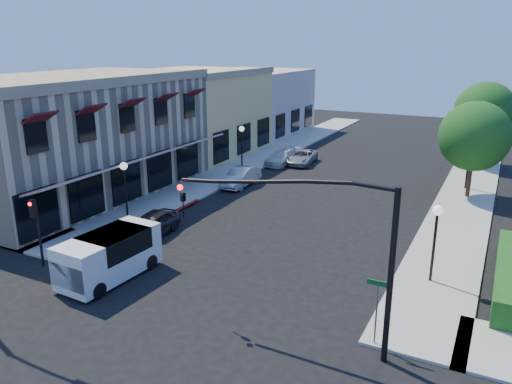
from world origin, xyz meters
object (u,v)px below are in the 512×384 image
at_px(street_tree_a, 475,136).
at_px(street_tree_b, 485,112).
at_px(lamppost_left_far, 242,136).
at_px(lamppost_right_far, 470,152).
at_px(white_van, 108,254).
at_px(parked_car_c, 282,157).
at_px(parked_car_a, 152,224).
at_px(parked_car_d, 302,157).
at_px(street_name_sign, 377,302).
at_px(secondary_signal, 36,220).
at_px(lamppost_left_near, 124,177).
at_px(lamppost_right_near, 436,224).
at_px(parked_car_b, 241,177).
at_px(signal_mast_arm, 327,235).

distance_m(street_tree_a, street_tree_b, 10.01).
height_order(street_tree_b, lamppost_left_far, street_tree_b).
bearing_deg(lamppost_right_far, white_van, -120.10).
xyz_separation_m(street_tree_b, parked_car_c, (-15.00, -7.00, -3.93)).
xyz_separation_m(white_van, parked_car_a, (-1.48, 4.89, -0.52)).
distance_m(parked_car_a, parked_car_d, 19.19).
distance_m(street_name_sign, white_van, 11.80).
bearing_deg(street_name_sign, secondary_signal, -177.07).
bearing_deg(lamppost_left_near, parked_car_d, 78.38).
height_order(street_name_sign, white_van, street_name_sign).
distance_m(street_tree_b, white_van, 32.94).
relative_size(lamppost_right_near, lamppost_right_far, 1.00).
height_order(lamppost_left_near, lamppost_right_near, same).
height_order(street_tree_b, lamppost_left_near, street_tree_b).
xyz_separation_m(lamppost_right_near, parked_car_d, (-13.30, 18.00, -2.15)).
bearing_deg(parked_car_d, parked_car_c, -150.93).
relative_size(secondary_signal, lamppost_left_far, 0.93).
bearing_deg(parked_car_b, secondary_signal, -96.63).
bearing_deg(street_tree_b, street_name_sign, -92.50).
relative_size(lamppost_left_far, parked_car_d, 0.84).
bearing_deg(lamppost_left_near, signal_mast_arm, -24.37).
distance_m(street_tree_b, lamppost_right_far, 8.21).
bearing_deg(lamppost_left_far, lamppost_right_far, 6.71).
relative_size(street_tree_a, lamppost_left_far, 1.82).
bearing_deg(street_tree_b, street_tree_a, -90.00).
height_order(lamppost_left_near, lamppost_right_far, same).
bearing_deg(street_tree_b, parked_car_c, -154.98).
bearing_deg(lamppost_right_near, lamppost_right_far, 90.00).
bearing_deg(lamppost_left_near, lamppost_right_near, 0.00).
bearing_deg(lamppost_left_far, parked_car_a, -79.76).
height_order(street_name_sign, parked_car_d, street_name_sign).
xyz_separation_m(signal_mast_arm, parked_car_d, (-10.66, 24.50, -3.50)).
relative_size(lamppost_right_near, parked_car_a, 0.90).
bearing_deg(parked_car_a, signal_mast_arm, -30.75).
distance_m(parked_car_a, parked_car_c, 18.17).
bearing_deg(lamppost_right_far, street_tree_a, -81.47).
height_order(parked_car_a, parked_car_d, parked_car_a).
bearing_deg(lamppost_right_near, street_tree_b, 89.28).
bearing_deg(parked_car_b, street_tree_b, 43.54).
bearing_deg(lamppost_right_far, parked_car_b, -156.48).
distance_m(lamppost_right_near, parked_car_b, 17.68).
height_order(street_name_sign, lamppost_left_far, lamppost_left_far).
height_order(lamppost_right_far, parked_car_b, lamppost_right_far).
distance_m(white_van, parked_car_c, 23.14).
xyz_separation_m(street_tree_a, parked_car_b, (-15.00, -4.40, -3.52)).
xyz_separation_m(signal_mast_arm, lamppost_right_far, (2.64, 22.50, -1.35)).
relative_size(street_tree_a, parked_car_a, 1.64).
height_order(street_name_sign, lamppost_right_near, lamppost_right_near).
bearing_deg(street_name_sign, street_tree_b, 87.50).
xyz_separation_m(street_tree_a, parked_car_a, (-14.56, -15.16, -3.52)).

